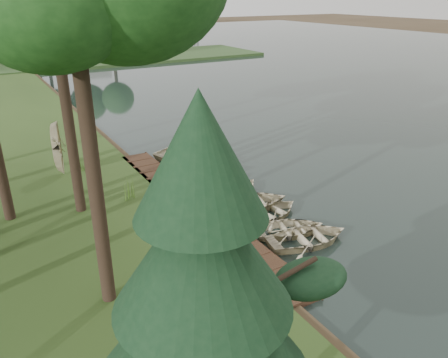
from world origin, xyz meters
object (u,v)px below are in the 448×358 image
rowboat_2 (270,211)px  pine_tree (203,282)px  rowboat_0 (308,236)px  rowboat_1 (290,227)px  stored_rowboat (62,169)px  boardwalk (193,208)px

rowboat_2 → pine_tree: pine_tree is taller
rowboat_0 → rowboat_1: size_ratio=1.15×
rowboat_1 → stored_rowboat: stored_rowboat is taller
boardwalk → rowboat_0: (2.65, -5.03, 0.26)m
boardwalk → rowboat_2: rowboat_2 is taller
rowboat_2 → pine_tree: size_ratio=0.40×
rowboat_0 → pine_tree: bearing=138.8°
stored_rowboat → pine_tree: 19.01m
rowboat_2 → stored_rowboat: (-7.08, 9.40, 0.22)m
rowboat_0 → stored_rowboat: stored_rowboat is taller
rowboat_0 → rowboat_1: bearing=18.9°
stored_rowboat → pine_tree: (-1.02, -18.40, 4.67)m
rowboat_1 → pine_tree: 11.91m
boardwalk → rowboat_2: bearing=-42.5°
stored_rowboat → pine_tree: bearing=-168.4°
rowboat_1 → boardwalk: bearing=48.4°
rowboat_1 → stored_rowboat: 13.04m
rowboat_0 → rowboat_1: 0.99m
rowboat_2 → stored_rowboat: stored_rowboat is taller
boardwalk → rowboat_2: 3.59m
rowboat_0 → boardwalk: bearing=38.3°
boardwalk → rowboat_0: 5.69m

